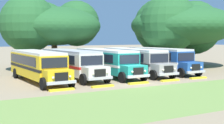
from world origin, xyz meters
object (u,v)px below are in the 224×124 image
parked_bus_slot_1 (71,62)px  parked_bus_slot_3 (135,60)px  broad_shade_tree (51,25)px  parked_bus_slot_4 (160,59)px  parked_bus_slot_2 (106,61)px  secondary_tree (178,26)px  parked_bus_slot_0 (38,65)px

parked_bus_slot_1 → parked_bus_slot_3: size_ratio=1.01×
broad_shade_tree → parked_bus_slot_4: bearing=-46.3°
parked_bus_slot_2 → parked_bus_slot_3: same height
parked_bus_slot_2 → parked_bus_slot_4: (7.12, 0.09, 0.00)m
parked_bus_slot_1 → broad_shade_tree: 10.67m
broad_shade_tree → parked_bus_slot_1: bearing=-97.3°
parked_bus_slot_4 → secondary_tree: bearing=125.6°
broad_shade_tree → secondary_tree: 17.63m
parked_bus_slot_0 → parked_bus_slot_2: bearing=90.5°
broad_shade_tree → secondary_tree: (17.00, -4.68, 0.03)m
parked_bus_slot_0 → broad_shade_tree: broad_shade_tree is taller
parked_bus_slot_0 → parked_bus_slot_3: size_ratio=1.00×
broad_shade_tree → parked_bus_slot_0: bearing=-114.8°
parked_bus_slot_0 → parked_bus_slot_1: size_ratio=1.00×
parked_bus_slot_1 → parked_bus_slot_2: bearing=79.8°
parked_bus_slot_0 → secondary_tree: bearing=102.8°
parked_bus_slot_0 → parked_bus_slot_1: bearing=100.1°
parked_bus_slot_1 → secondary_tree: (18.25, 5.09, 4.12)m
parked_bus_slot_0 → parked_bus_slot_4: same height
parked_bus_slot_1 → broad_shade_tree: broad_shade_tree is taller
parked_bus_slot_0 → parked_bus_slot_2: size_ratio=1.00×
parked_bus_slot_0 → parked_bus_slot_4: (14.55, 0.46, 0.00)m
parked_bus_slot_0 → parked_bus_slot_3: (10.97, 0.35, 0.00)m
parked_bus_slot_0 → parked_bus_slot_2: same height
parked_bus_slot_3 → parked_bus_slot_4: size_ratio=1.00×
parked_bus_slot_3 → parked_bus_slot_2: bearing=-91.3°
parked_bus_slot_0 → parked_bus_slot_1: (3.62, 0.79, 0.00)m
secondary_tree → parked_bus_slot_4: bearing=-143.4°
parked_bus_slot_0 → parked_bus_slot_4: size_ratio=1.00×
parked_bus_slot_1 → parked_bus_slot_4: bearing=84.5°
parked_bus_slot_0 → broad_shade_tree: (4.87, 10.57, 4.09)m
parked_bus_slot_0 → secondary_tree: 23.02m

